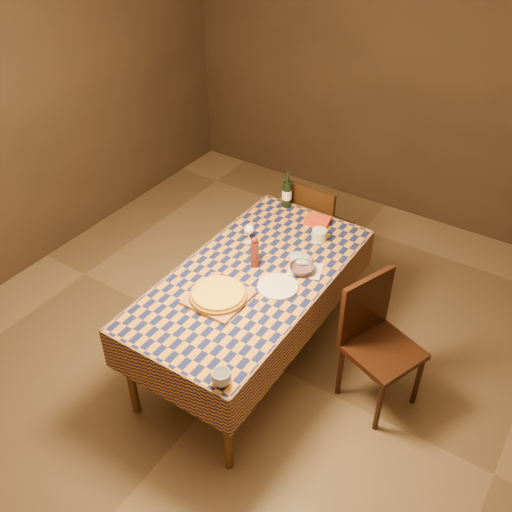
% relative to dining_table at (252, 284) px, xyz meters
% --- Properties ---
extents(room, '(5.00, 5.10, 2.70)m').
position_rel_dining_table_xyz_m(room, '(0.00, 0.00, 0.66)').
color(room, brown).
rests_on(room, ground).
extents(dining_table, '(0.94, 1.84, 0.77)m').
position_rel_dining_table_xyz_m(dining_table, '(0.00, 0.00, 0.00)').
color(dining_table, brown).
rests_on(dining_table, ground).
extents(cutting_board, '(0.35, 0.35, 0.02)m').
position_rel_dining_table_xyz_m(cutting_board, '(-0.05, -0.31, 0.09)').
color(cutting_board, '#A16E4B').
rests_on(cutting_board, dining_table).
extents(pizza, '(0.39, 0.39, 0.04)m').
position_rel_dining_table_xyz_m(pizza, '(-0.05, -0.31, 0.12)').
color(pizza, '#936318').
rests_on(pizza, cutting_board).
extents(pepper_mill, '(0.06, 0.06, 0.23)m').
position_rel_dining_table_xyz_m(pepper_mill, '(-0.04, 0.10, 0.18)').
color(pepper_mill, '#4D1712').
rests_on(pepper_mill, dining_table).
extents(bowl, '(0.17, 0.17, 0.05)m').
position_rel_dining_table_xyz_m(bowl, '(0.26, 0.21, 0.10)').
color(bowl, '#573F49').
rests_on(bowl, dining_table).
extents(wine_glass, '(0.08, 0.08, 0.14)m').
position_rel_dining_table_xyz_m(wine_glass, '(-0.23, 0.31, 0.18)').
color(wine_glass, white).
rests_on(wine_glass, dining_table).
extents(wine_bottle, '(0.08, 0.08, 0.29)m').
position_rel_dining_table_xyz_m(wine_bottle, '(-0.25, 0.86, 0.19)').
color(wine_bottle, black).
rests_on(wine_bottle, dining_table).
extents(deli_tub, '(0.11, 0.11, 0.09)m').
position_rel_dining_table_xyz_m(deli_tub, '(0.18, 0.60, 0.12)').
color(deli_tub, silver).
rests_on(deli_tub, dining_table).
extents(takeout_container, '(0.20, 0.16, 0.04)m').
position_rel_dining_table_xyz_m(takeout_container, '(0.07, 0.78, 0.10)').
color(takeout_container, red).
rests_on(takeout_container, dining_table).
extents(white_plate, '(0.27, 0.27, 0.02)m').
position_rel_dining_table_xyz_m(white_plate, '(0.20, -0.01, 0.08)').
color(white_plate, white).
rests_on(white_plate, dining_table).
extents(tumbler, '(0.14, 0.14, 0.09)m').
position_rel_dining_table_xyz_m(tumbler, '(0.37, -0.84, 0.12)').
color(tumbler, silver).
rests_on(tumbler, dining_table).
extents(flour_patch, '(0.26, 0.23, 0.00)m').
position_rel_dining_table_xyz_m(flour_patch, '(0.26, 0.25, 0.08)').
color(flour_patch, silver).
rests_on(flour_patch, dining_table).
extents(flour_bag, '(0.19, 0.15, 0.05)m').
position_rel_dining_table_xyz_m(flour_bag, '(0.19, 0.31, 0.10)').
color(flour_bag, '#969FC0').
rests_on(flour_bag, dining_table).
extents(chair_far, '(0.44, 0.45, 0.93)m').
position_rel_dining_table_xyz_m(chair_far, '(-0.09, 1.08, -0.17)').
color(chair_far, black).
rests_on(chair_far, ground).
extents(chair_right, '(0.55, 0.55, 0.93)m').
position_rel_dining_table_xyz_m(chair_right, '(0.83, 0.18, -0.17)').
color(chair_right, black).
rests_on(chair_right, ground).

